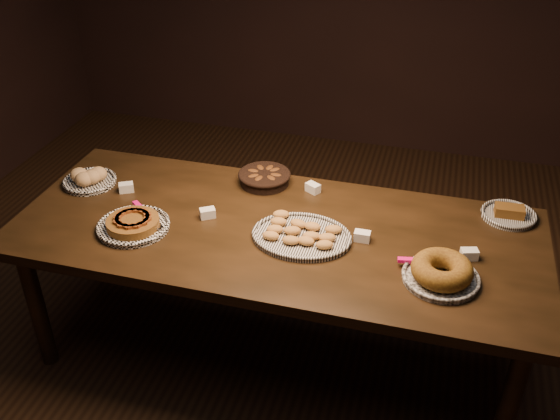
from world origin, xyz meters
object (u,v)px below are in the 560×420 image
(apple_tart_plate, at_px, (133,224))
(bundt_cake_plate, at_px, (441,272))
(buffet_table, at_px, (276,242))
(madeleine_platter, at_px, (301,235))

(apple_tart_plate, xyz_separation_m, bundt_cake_plate, (1.36, -0.01, 0.02))
(buffet_table, distance_m, apple_tart_plate, 0.65)
(buffet_table, distance_m, bundt_cake_plate, 0.77)
(buffet_table, bearing_deg, bundt_cake_plate, -13.64)
(apple_tart_plate, relative_size, bundt_cake_plate, 1.01)
(buffet_table, xyz_separation_m, madeleine_platter, (0.13, -0.04, 0.09))
(apple_tart_plate, xyz_separation_m, madeleine_platter, (0.75, 0.13, -0.00))
(madeleine_platter, bearing_deg, buffet_table, 153.86)
(bundt_cake_plate, bearing_deg, madeleine_platter, -177.90)
(buffet_table, relative_size, bundt_cake_plate, 7.10)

